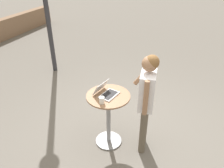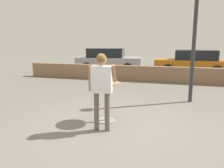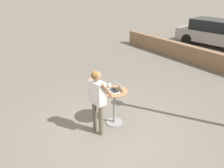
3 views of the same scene
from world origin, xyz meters
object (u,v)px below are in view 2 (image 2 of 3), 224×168
object	(u,v)px
cafe_table	(106,96)
coffee_mug	(97,80)
standing_person	(102,82)
parked_car_further_down	(108,59)
parked_car_near_street	(192,62)
laptop	(107,80)
street_lamp	(196,20)

from	to	relation	value
cafe_table	coffee_mug	size ratio (longest dim) A/B	8.24
standing_person	parked_car_further_down	size ratio (longest dim) A/B	0.38
cafe_table	parked_car_near_street	world-z (taller)	parked_car_near_street
coffee_mug	standing_person	distance (m)	0.67
coffee_mug	parked_car_near_street	distance (m)	9.06
coffee_mug	parked_car_further_down	world-z (taller)	parked_car_further_down
standing_person	parked_car_further_down	bearing A→B (deg)	106.21
laptop	parked_car_near_street	world-z (taller)	parked_car_near_street
laptop	parked_car_further_down	world-z (taller)	parked_car_further_down
cafe_table	laptop	bearing A→B (deg)	72.12
coffee_mug	parked_car_near_street	world-z (taller)	parked_car_near_street
cafe_table	standing_person	world-z (taller)	standing_person
parked_car_near_street	parked_car_further_down	size ratio (longest dim) A/B	0.92
laptop	street_lamp	xyz separation A→B (m)	(2.08, 2.41, 1.55)
laptop	coffee_mug	size ratio (longest dim) A/B	3.22
parked_car_near_street	parked_car_further_down	world-z (taller)	parked_car_further_down
coffee_mug	parked_car_near_street	xyz separation A→B (m)	(2.77, 8.63, -0.25)
cafe_table	parked_car_further_down	size ratio (longest dim) A/B	0.22
laptop	street_lamp	distance (m)	3.54
standing_person	street_lamp	xyz separation A→B (m)	(2.00, 3.02, 1.49)
standing_person	cafe_table	bearing A→B (deg)	99.05
cafe_table	laptop	xyz separation A→B (m)	(0.01, 0.04, 0.38)
laptop	parked_car_further_down	size ratio (longest dim) A/B	0.08
coffee_mug	parked_car_further_down	size ratio (longest dim) A/B	0.03
parked_car_near_street	cafe_table	bearing A→B (deg)	-106.40
parked_car_near_street	street_lamp	world-z (taller)	street_lamp
cafe_table	street_lamp	bearing A→B (deg)	49.45
parked_car_near_street	parked_car_further_down	bearing A→B (deg)	172.91
parked_car_near_street	street_lamp	distance (m)	6.46
coffee_mug	laptop	bearing A→B (deg)	6.53
cafe_table	parked_car_near_street	size ratio (longest dim) A/B	0.23
parked_car_further_down	standing_person	bearing A→B (deg)	-73.79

